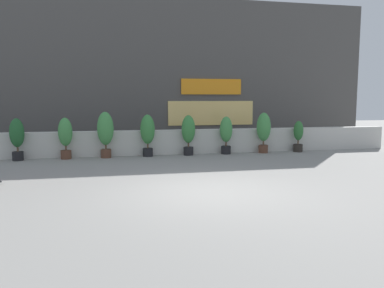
# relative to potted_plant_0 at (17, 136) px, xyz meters

# --- Properties ---
(ground_plane) EXTENTS (48.00, 48.00, 0.00)m
(ground_plane) POSITION_rel_potted_plant_0_xyz_m (5.11, -5.55, -0.81)
(ground_plane) COLOR gray
(planter_wall) EXTENTS (18.00, 0.40, 0.90)m
(planter_wall) POSITION_rel_potted_plant_0_xyz_m (5.11, 0.45, -0.36)
(planter_wall) COLOR beige
(planter_wall) RESTS_ON ground
(building_backdrop) EXTENTS (20.00, 2.08, 6.50)m
(building_backdrop) POSITION_rel_potted_plant_0_xyz_m (5.12, 4.45, 2.43)
(building_backdrop) COLOR #4C4947
(building_backdrop) RESTS_ON ground
(potted_plant_0) EXTENTS (0.47, 0.47, 1.42)m
(potted_plant_0) POSITION_rel_potted_plant_0_xyz_m (0.00, 0.00, 0.00)
(potted_plant_0) COLOR black
(potted_plant_0) RESTS_ON ground
(potted_plant_1) EXTENTS (0.48, 0.48, 1.42)m
(potted_plant_1) POSITION_rel_potted_plant_0_xyz_m (1.55, 0.00, 0.00)
(potted_plant_1) COLOR brown
(potted_plant_1) RESTS_ON ground
(potted_plant_2) EXTENTS (0.57, 0.57, 1.61)m
(potted_plant_2) POSITION_rel_potted_plant_0_xyz_m (2.89, 0.00, 0.13)
(potted_plant_2) COLOR brown
(potted_plant_2) RESTS_ON ground
(potted_plant_3) EXTENTS (0.51, 0.51, 1.50)m
(potted_plant_3) POSITION_rel_potted_plant_0_xyz_m (4.36, 0.00, 0.06)
(potted_plant_3) COLOR black
(potted_plant_3) RESTS_ON ground
(potted_plant_4) EXTENTS (0.50, 0.50, 1.47)m
(potted_plant_4) POSITION_rel_potted_plant_0_xyz_m (5.84, 0.00, 0.04)
(potted_plant_4) COLOR black
(potted_plant_4) RESTS_ON ground
(potted_plant_5) EXTENTS (0.47, 0.47, 1.40)m
(potted_plant_5) POSITION_rel_potted_plant_0_xyz_m (7.28, 0.00, -0.01)
(potted_plant_5) COLOR black
(potted_plant_5) RESTS_ON ground
(potted_plant_6) EXTENTS (0.53, 0.53, 1.54)m
(potted_plant_6) POSITION_rel_potted_plant_0_xyz_m (8.77, 0.00, 0.08)
(potted_plant_6) COLOR brown
(potted_plant_6) RESTS_ON ground
(potted_plant_7) EXTENTS (0.37, 0.37, 1.20)m
(potted_plant_7) POSITION_rel_potted_plant_0_xyz_m (10.21, 0.00, -0.17)
(potted_plant_7) COLOR #2D2823
(potted_plant_7) RESTS_ON ground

